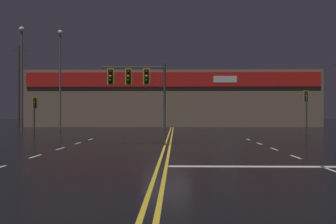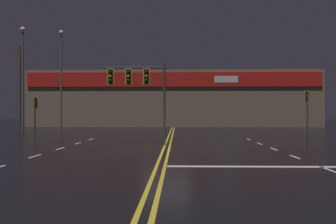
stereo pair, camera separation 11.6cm
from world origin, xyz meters
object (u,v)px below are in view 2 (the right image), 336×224
traffic_signal_corner_northeast (307,102)px  streetlight_far_right (23,66)px  streetlight_near_right (61,68)px  traffic_signal_corner_northwest (35,107)px  traffic_signal_median (137,82)px

traffic_signal_corner_northeast → streetlight_far_right: streetlight_far_right is taller
traffic_signal_corner_northeast → streetlight_near_right: (-25.13, 10.21, 4.34)m
traffic_signal_corner_northeast → traffic_signal_corner_northwest: 23.76m
streetlight_near_right → streetlight_far_right: (-2.65, -4.60, -0.35)m
traffic_signal_corner_northwest → streetlight_far_right: (-4.06, 7.01, 4.46)m
streetlight_near_right → streetlight_far_right: size_ratio=1.06×
traffic_signal_median → traffic_signal_corner_northwest: traffic_signal_median is taller
traffic_signal_corner_northwest → streetlight_near_right: streetlight_near_right is taller
traffic_signal_corner_northwest → streetlight_far_right: streetlight_far_right is taller
traffic_signal_median → traffic_signal_corner_northeast: (13.91, 10.86, -0.94)m
streetlight_far_right → traffic_signal_corner_northwest: bearing=-59.9°
traffic_signal_corner_northeast → traffic_signal_corner_northwest: traffic_signal_corner_northeast is taller
traffic_signal_median → streetlight_far_right: 21.75m
traffic_signal_corner_northeast → streetlight_far_right: bearing=168.6°
traffic_signal_median → streetlight_far_right: size_ratio=0.45×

